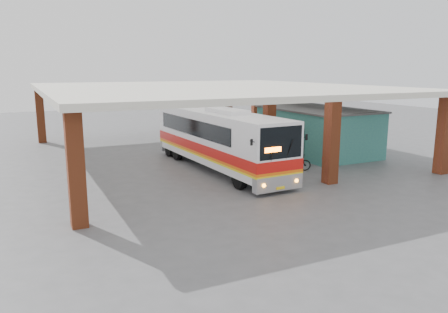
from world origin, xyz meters
TOP-DOWN VIEW (x-y plane):
  - ground at (0.00, 0.00)m, footprint 90.00×90.00m
  - brick_columns at (1.43, 5.00)m, footprint 20.10×21.60m
  - canopy_roof at (0.50, 6.50)m, footprint 21.00×23.00m
  - shop_building at (7.49, 4.00)m, footprint 5.20×8.20m
  - coach_bus at (-0.81, 2.35)m, footprint 3.20×12.51m
  - motorcycle at (2.93, 0.06)m, footprint 2.03×1.34m
  - pedestrian at (4.10, -1.19)m, footprint 0.66×0.64m
  - red_chair at (5.09, 5.32)m, footprint 0.49×0.49m

SIDE VIEW (x-z plane):
  - ground at x=0.00m, z-range 0.00..0.00m
  - red_chair at x=5.09m, z-range -0.03..0.73m
  - motorcycle at x=2.93m, z-range 0.00..1.01m
  - pedestrian at x=4.10m, z-range 0.00..1.52m
  - shop_building at x=7.49m, z-range 0.01..3.12m
  - coach_bus at x=-0.81m, z-range -0.01..3.60m
  - brick_columns at x=1.43m, z-range 0.00..4.35m
  - canopy_roof at x=0.50m, z-range 4.35..4.65m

